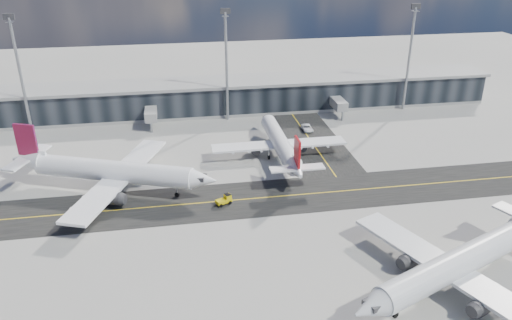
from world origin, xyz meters
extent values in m
plane|color=gray|center=(0.00, 0.00, 0.00)|extent=(300.00, 300.00, 0.00)
cube|color=black|center=(0.00, 4.00, 0.01)|extent=(180.00, 14.00, 0.02)
cube|color=black|center=(18.00, 35.00, 0.01)|extent=(14.00, 50.00, 0.02)
cube|color=yellow|center=(0.00, 4.00, 0.03)|extent=(180.00, 0.25, 0.01)
cube|color=yellow|center=(18.00, 35.00, 0.03)|extent=(0.25, 50.00, 0.01)
cube|color=black|center=(0.00, 55.00, 4.00)|extent=(150.00, 12.00, 8.00)
cube|color=gray|center=(0.00, 55.00, 8.40)|extent=(152.00, 13.00, 0.80)
cube|color=gray|center=(0.00, 55.00, 0.40)|extent=(150.00, 12.20, 0.80)
cube|color=gray|center=(-20.00, 47.00, 3.50)|extent=(3.00, 10.00, 2.40)
cylinder|color=gray|center=(-20.00, 42.00, 1.20)|extent=(0.60, 0.60, 2.40)
cube|color=gray|center=(30.00, 47.00, 3.50)|extent=(3.00, 10.00, 2.40)
cylinder|color=gray|center=(30.00, 42.00, 1.20)|extent=(0.60, 0.60, 2.40)
cylinder|color=gray|center=(-50.00, 48.00, 14.00)|extent=(0.70, 0.70, 28.00)
cube|color=#2D2D30|center=(-50.00, 48.00, 28.20)|extent=(2.50, 0.50, 1.40)
cylinder|color=gray|center=(0.00, 48.00, 14.00)|extent=(0.70, 0.70, 28.00)
cube|color=#2D2D30|center=(0.00, 48.00, 28.20)|extent=(2.50, 0.50, 1.40)
cylinder|color=gray|center=(50.00, 48.00, 14.00)|extent=(0.70, 0.70, 28.00)
cube|color=#2D2D30|center=(50.00, 48.00, 28.20)|extent=(2.50, 0.50, 1.40)
cylinder|color=white|center=(-26.28, 11.76, 4.18)|extent=(30.74, 15.32, 4.18)
cone|color=white|center=(-9.73, 5.29, 4.18)|extent=(6.39, 5.80, 4.18)
cone|color=white|center=(-43.32, 18.43, 4.81)|extent=(7.37, 6.18, 4.18)
cube|color=white|center=(-25.31, 11.38, 3.14)|extent=(17.81, 35.01, 0.52)
cylinder|color=#2D2D30|center=(-22.05, 16.84, 1.99)|extent=(4.97, 3.84, 2.40)
cylinder|color=#2D2D30|center=(-26.62, 5.16, 1.99)|extent=(4.97, 3.84, 2.40)
cube|color=silver|center=(-22.05, 16.84, 2.82)|extent=(2.10, 1.15, 0.84)
cube|color=silver|center=(-26.62, 5.16, 2.82)|extent=(2.10, 1.15, 0.84)
cube|color=maroon|center=(-42.84, 18.23, 9.20)|extent=(4.26, 2.04, 6.48)
cube|color=white|center=(-43.32, 18.43, 5.44)|extent=(7.30, 12.75, 0.37)
cube|color=#2D2D30|center=(-10.21, 5.48, 4.60)|extent=(2.79, 2.90, 0.73)
cylinder|color=gray|center=(-14.60, 7.19, 1.25)|extent=(0.33, 0.33, 2.09)
cylinder|color=black|center=(-14.60, 7.19, 0.47)|extent=(1.01, 0.68, 0.94)
cylinder|color=black|center=(-26.11, 15.06, 0.58)|extent=(1.26, 0.91, 1.15)
cylinder|color=black|center=(-28.40, 9.22, 0.58)|extent=(1.26, 0.91, 1.15)
cylinder|color=white|center=(8.57, 21.80, 3.55)|extent=(3.57, 26.66, 3.55)
cone|color=white|center=(8.56, 36.90, 3.55)|extent=(3.56, 4.44, 3.55)
cone|color=white|center=(8.58, 6.25, 4.09)|extent=(3.56, 5.33, 3.55)
cube|color=white|center=(8.57, 22.69, 2.67)|extent=(30.21, 4.46, 0.44)
cylinder|color=#2D2D30|center=(3.24, 23.57, 1.69)|extent=(2.05, 3.73, 2.04)
cylinder|color=#2D2D30|center=(13.90, 23.58, 1.69)|extent=(2.05, 3.73, 2.04)
cube|color=silver|center=(3.24, 23.57, 2.40)|extent=(0.36, 1.78, 0.71)
cube|color=silver|center=(13.90, 23.58, 2.40)|extent=(0.36, 1.78, 0.71)
cube|color=#B10C11|center=(8.57, 6.69, 7.82)|extent=(0.40, 3.73, 5.51)
cube|color=white|center=(8.58, 6.25, 4.62)|extent=(10.66, 2.49, 0.31)
cube|color=#2D2D30|center=(8.56, 36.46, 3.91)|extent=(1.96, 1.78, 0.62)
cylinder|color=gray|center=(8.56, 32.46, 1.07)|extent=(0.21, 0.21, 1.78)
cylinder|color=black|center=(8.56, 32.46, 0.40)|extent=(0.31, 0.80, 0.80)
cylinder|color=black|center=(5.90, 20.91, 0.49)|extent=(0.44, 0.98, 0.98)
cylinder|color=black|center=(11.23, 20.91, 0.49)|extent=(0.44, 0.98, 0.98)
cylinder|color=silver|center=(23.75, -26.00, 3.98)|extent=(29.06, 15.30, 3.98)
cone|color=silver|center=(8.16, -32.59, 3.98)|extent=(6.14, 5.61, 3.98)
cube|color=silver|center=(22.84, -26.39, 2.99)|extent=(17.77, 33.12, 0.50)
cylinder|color=#2D2D30|center=(24.25, -32.28, 1.89)|extent=(4.74, 3.74, 2.29)
cylinder|color=#2D2D30|center=(19.59, -21.27, 1.89)|extent=(4.74, 3.74, 2.29)
cube|color=silver|center=(24.25, -32.28, 2.69)|extent=(1.99, 1.14, 0.80)
cube|color=silver|center=(19.59, -21.27, 2.69)|extent=(1.99, 1.14, 0.80)
cube|color=#2D2D30|center=(8.62, -32.40, 4.38)|extent=(2.69, 2.79, 0.70)
cylinder|color=gray|center=(12.75, -30.66, 1.19)|extent=(0.31, 0.31, 1.99)
cylinder|color=black|center=(12.75, -30.66, 0.45)|extent=(0.96, 0.67, 0.90)
cylinder|color=black|center=(25.83, -28.36, 0.55)|extent=(1.20, 0.89, 1.10)
cylinder|color=black|center=(23.51, -22.86, 0.55)|extent=(1.20, 0.89, 1.10)
cube|color=#D9BF0B|center=(-6.18, 2.77, 0.73)|extent=(3.21, 2.41, 0.68)
cube|color=#D9BF0B|center=(-5.37, 3.12, 1.36)|extent=(1.48, 1.58, 0.87)
cube|color=black|center=(-5.37, 3.12, 1.70)|extent=(1.38, 1.50, 0.24)
cylinder|color=black|center=(-5.54, 3.74, 0.34)|extent=(0.72, 0.49, 0.68)
cylinder|color=black|center=(-5.03, 2.58, 0.34)|extent=(0.72, 0.49, 0.68)
cylinder|color=black|center=(-7.32, 2.96, 0.34)|extent=(0.72, 0.49, 0.68)
cylinder|color=black|center=(-6.81, 1.80, 0.34)|extent=(0.72, 0.49, 0.68)
imported|color=white|center=(18.84, 36.47, 0.70)|extent=(2.42, 5.10, 1.41)
camera|label=1|loc=(-13.91, -77.62, 46.38)|focal=35.00mm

